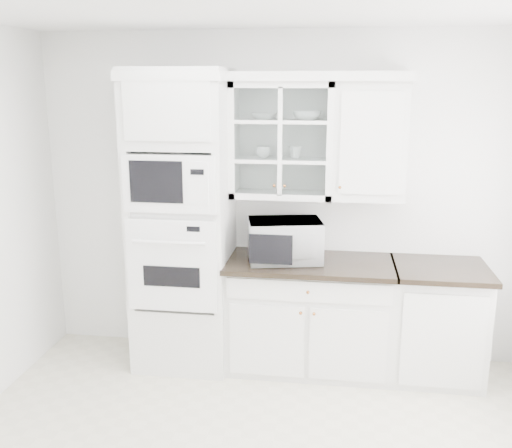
# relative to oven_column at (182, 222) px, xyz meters

# --- Properties ---
(room_shell) EXTENTS (4.00, 3.50, 2.70)m
(room_shell) POSITION_rel_oven_column_xyz_m (0.75, -0.99, 0.58)
(room_shell) COLOR white
(room_shell) RESTS_ON ground
(oven_column) EXTENTS (0.76, 0.68, 2.40)m
(oven_column) POSITION_rel_oven_column_xyz_m (0.00, 0.00, 0.00)
(oven_column) COLOR silver
(oven_column) RESTS_ON ground
(base_cabinet_run) EXTENTS (1.32, 0.67, 0.92)m
(base_cabinet_run) POSITION_rel_oven_column_xyz_m (1.03, 0.03, -0.74)
(base_cabinet_run) COLOR silver
(base_cabinet_run) RESTS_ON ground
(extra_base_cabinet) EXTENTS (0.72, 0.67, 0.92)m
(extra_base_cabinet) POSITION_rel_oven_column_xyz_m (2.03, 0.03, -0.74)
(extra_base_cabinet) COLOR silver
(extra_base_cabinet) RESTS_ON ground
(upper_cabinet_glass) EXTENTS (0.80, 0.33, 0.90)m
(upper_cabinet_glass) POSITION_rel_oven_column_xyz_m (0.78, 0.17, 0.65)
(upper_cabinet_glass) COLOR silver
(upper_cabinet_glass) RESTS_ON room_shell
(upper_cabinet_solid) EXTENTS (0.55, 0.33, 0.90)m
(upper_cabinet_solid) POSITION_rel_oven_column_xyz_m (1.46, 0.17, 0.65)
(upper_cabinet_solid) COLOR silver
(upper_cabinet_solid) RESTS_ON room_shell
(crown_molding) EXTENTS (2.14, 0.38, 0.07)m
(crown_molding) POSITION_rel_oven_column_xyz_m (0.68, 0.14, 1.14)
(crown_molding) COLOR silver
(crown_molding) RESTS_ON room_shell
(countertop_microwave) EXTENTS (0.65, 0.58, 0.33)m
(countertop_microwave) POSITION_rel_oven_column_xyz_m (0.82, 0.02, -0.12)
(countertop_microwave) COLOR white
(countertop_microwave) RESTS_ON base_cabinet_run
(bowl_a) EXTENTS (0.22, 0.22, 0.05)m
(bowl_a) POSITION_rel_oven_column_xyz_m (0.64, 0.18, 0.84)
(bowl_a) COLOR white
(bowl_a) RESTS_ON upper_cabinet_glass
(bowl_b) EXTENTS (0.23, 0.23, 0.07)m
(bowl_b) POSITION_rel_oven_column_xyz_m (0.97, 0.16, 0.84)
(bowl_b) COLOR white
(bowl_b) RESTS_ON upper_cabinet_glass
(cup_a) EXTENTS (0.12, 0.12, 0.09)m
(cup_a) POSITION_rel_oven_column_xyz_m (0.63, 0.17, 0.56)
(cup_a) COLOR white
(cup_a) RESTS_ON upper_cabinet_glass
(cup_b) EXTENTS (0.13, 0.13, 0.10)m
(cup_b) POSITION_rel_oven_column_xyz_m (0.88, 0.17, 0.56)
(cup_b) COLOR white
(cup_b) RESTS_ON upper_cabinet_glass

